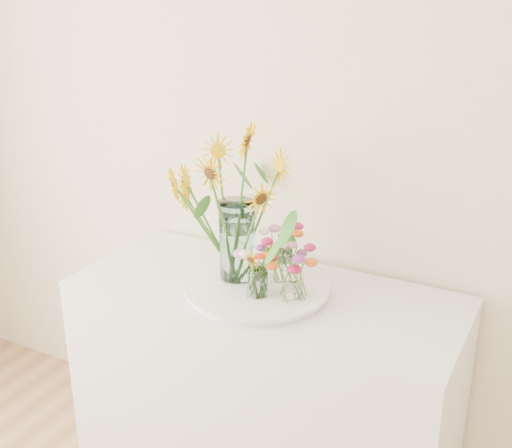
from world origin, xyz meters
name	(u,v)px	position (x,y,z in m)	size (l,w,h in m)	color
counter	(265,395)	(-0.09, 1.93, 0.45)	(1.40, 0.60, 0.90)	white
tray	(257,289)	(-0.11, 1.90, 0.91)	(0.49, 0.49, 0.03)	white
mason_jar	(237,241)	(-0.20, 1.92, 1.07)	(0.13, 0.13, 0.29)	#9CD0CF
sunflower_bouquet	(237,204)	(-0.20, 1.92, 1.21)	(0.75, 0.75, 0.57)	#F0BC05
small_vase_a	(258,281)	(-0.07, 1.83, 0.98)	(0.07, 0.07, 0.11)	white
wildflower_posy_a	(258,269)	(-0.07, 1.83, 1.03)	(0.19, 0.19, 0.20)	#D75712
small_vase_b	(293,283)	(0.04, 1.87, 0.98)	(0.08, 0.08, 0.11)	white
wildflower_posy_b	(294,271)	(0.04, 1.87, 1.03)	(0.22, 0.22, 0.20)	#D75712
small_vase_c	(283,265)	(-0.05, 1.99, 0.98)	(0.07, 0.07, 0.12)	white
wildflower_posy_c	(283,253)	(-0.05, 1.99, 1.03)	(0.19, 0.19, 0.21)	#D75712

